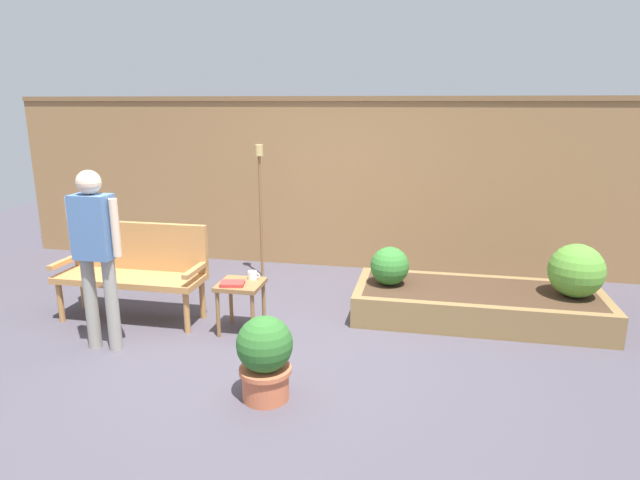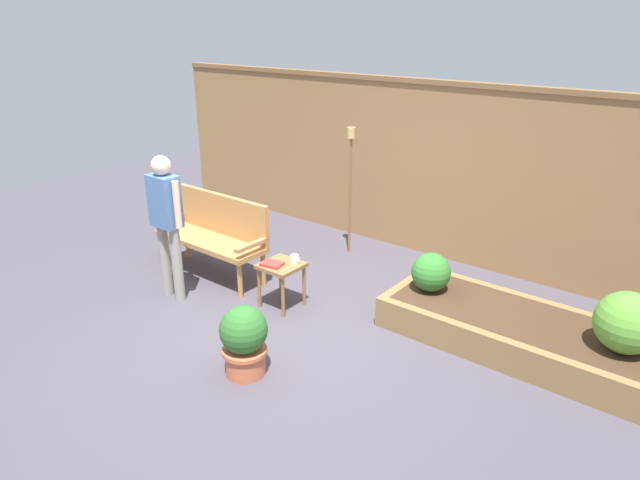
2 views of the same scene
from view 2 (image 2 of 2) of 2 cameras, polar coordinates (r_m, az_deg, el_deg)
ground_plane at (r=5.53m, az=-3.60°, el=-9.04°), size 14.00×14.00×0.00m
fence_back at (r=7.11m, az=10.43°, el=7.24°), size 8.40×0.14×2.16m
garden_bench at (r=6.58m, az=-10.56°, el=1.05°), size 1.44×0.48×0.94m
side_table at (r=5.77m, az=-3.96°, el=-3.20°), size 0.40×0.40×0.48m
cup_on_table at (r=5.76m, az=-2.60°, el=-1.91°), size 0.12×0.09×0.08m
book_on_table at (r=5.71m, az=-4.89°, el=-2.45°), size 0.24×0.20×0.03m
potted_boxwood at (r=4.77m, az=-7.75°, el=-9.97°), size 0.41×0.41×0.63m
raised_planter_bed at (r=5.50m, az=19.23°, el=-8.71°), size 2.40×1.00×0.30m
shrub_near_bench at (r=5.62m, az=11.24°, el=-3.24°), size 0.39×0.39×0.39m
shrub_far_corner at (r=5.14m, az=28.80°, el=-7.38°), size 0.51×0.51×0.51m
tiki_torch at (r=6.93m, az=3.14°, el=7.34°), size 0.10×0.10×1.61m
person_by_bench at (r=5.96m, az=-15.39°, el=2.41°), size 0.47×0.20×1.56m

